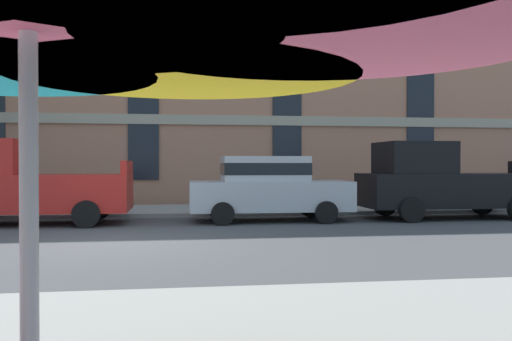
{
  "coord_description": "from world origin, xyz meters",
  "views": [
    {
      "loc": [
        1.33,
        -10.82,
        1.57
      ],
      "look_at": [
        3.31,
        3.2,
        1.4
      ],
      "focal_mm": 37.55,
      "sensor_mm": 36.0,
      "label": 1
    }
  ],
  "objects": [
    {
      "name": "ground_plane",
      "position": [
        0.0,
        0.0,
        0.0
      ],
      "size": [
        120.0,
        120.0,
        0.0
      ],
      "primitive_type": "plane",
      "color": "#424244"
    },
    {
      "name": "sidewalk_far",
      "position": [
        0.0,
        6.8,
        0.06
      ],
      "size": [
        56.0,
        3.6,
        0.12
      ],
      "primitive_type": "cube",
      "color": "gray",
      "rests_on": "ground"
    },
    {
      "name": "apartment_building",
      "position": [
        0.0,
        14.99,
        8.0
      ],
      "size": [
        37.15,
        12.08,
        16.0
      ],
      "color": "#A87056",
      "rests_on": "ground"
    },
    {
      "name": "pickup_red",
      "position": [
        -2.79,
        3.7,
        1.03
      ],
      "size": [
        5.1,
        2.12,
        2.2
      ],
      "color": "#B21E19",
      "rests_on": "ground"
    },
    {
      "name": "sedan_silver",
      "position": [
        3.71,
        3.7,
        0.95
      ],
      "size": [
        4.4,
        1.98,
        1.78
      ],
      "color": "#A8AAB2",
      "rests_on": "ground"
    },
    {
      "name": "pickup_black",
      "position": [
        8.8,
        3.7,
        1.03
      ],
      "size": [
        5.1,
        2.12,
        2.2
      ],
      "color": "black",
      "rests_on": "ground"
    }
  ]
}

